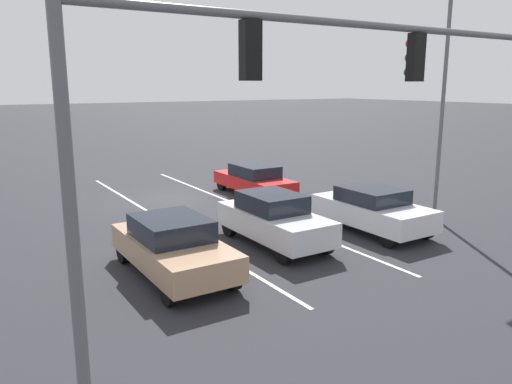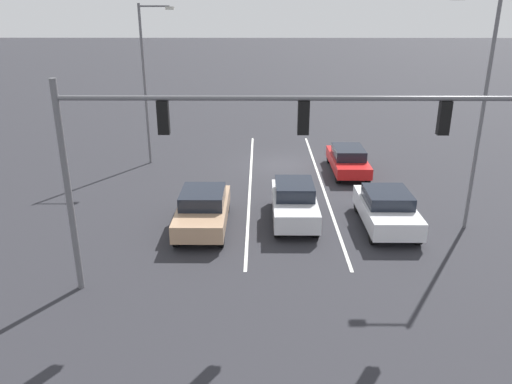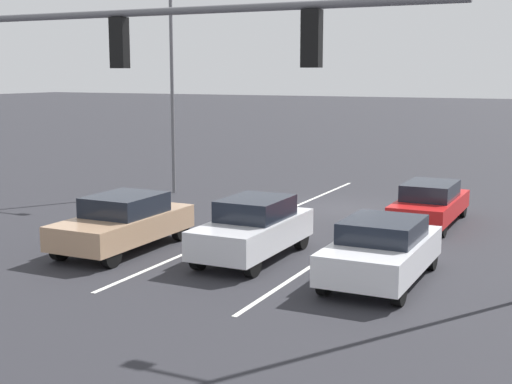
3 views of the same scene
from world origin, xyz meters
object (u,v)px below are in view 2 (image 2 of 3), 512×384
at_px(car_white_leftlane_front, 387,209).
at_px(car_silver_midlane_front, 294,202).
at_px(traffic_signal_gantry, 221,136).
at_px(car_tan_rightlane_front, 203,209).
at_px(street_lamp_right_shoulder, 148,76).
at_px(car_red_leftlane_second, 348,159).
at_px(street_lamp_left_shoulder, 480,102).

height_order(car_white_leftlane_front, car_silver_midlane_front, car_silver_midlane_front).
bearing_deg(traffic_signal_gantry, car_tan_rightlane_front, -75.99).
relative_size(car_tan_rightlane_front, street_lamp_right_shoulder, 0.53).
distance_m(car_white_leftlane_front, car_silver_midlane_front, 3.72).
height_order(car_silver_midlane_front, street_lamp_right_shoulder, street_lamp_right_shoulder).
xyz_separation_m(car_silver_midlane_front, car_tan_rightlane_front, (3.70, 0.73, -0.03)).
xyz_separation_m(car_tan_rightlane_front, traffic_signal_gantry, (-1.15, 4.62, 4.13)).
height_order(car_red_leftlane_second, traffic_signal_gantry, traffic_signal_gantry).
bearing_deg(car_red_leftlane_second, car_silver_midlane_front, 62.95).
relative_size(traffic_signal_gantry, street_lamp_right_shoulder, 1.58).
bearing_deg(car_white_leftlane_front, car_tan_rightlane_front, 1.11).
bearing_deg(car_silver_midlane_front, street_lamp_right_shoulder, -47.32).
distance_m(car_silver_midlane_front, car_tan_rightlane_front, 3.77).
bearing_deg(car_red_leftlane_second, street_lamp_right_shoulder, -8.92).
distance_m(street_lamp_right_shoulder, street_lamp_left_shoulder, 16.67).
bearing_deg(car_tan_rightlane_front, car_silver_midlane_front, -168.87).
bearing_deg(car_red_leftlane_second, car_white_leftlane_front, 93.23).
xyz_separation_m(car_white_leftlane_front, traffic_signal_gantry, (6.22, 4.76, 4.15)).
distance_m(car_silver_midlane_front, traffic_signal_gantry, 7.20).
distance_m(car_tan_rightlane_front, street_lamp_right_shoulder, 10.45).
bearing_deg(traffic_signal_gantry, street_lamp_right_shoulder, -69.85).
distance_m(car_tan_rightlane_front, traffic_signal_gantry, 6.30).
xyz_separation_m(car_white_leftlane_front, car_silver_midlane_front, (3.68, -0.58, 0.05)).
relative_size(street_lamp_right_shoulder, street_lamp_left_shoulder, 0.96).
relative_size(car_red_leftlane_second, street_lamp_right_shoulder, 0.53).
bearing_deg(car_white_leftlane_front, street_lamp_right_shoulder, -37.94).
bearing_deg(traffic_signal_gantry, car_red_leftlane_second, -116.33).
bearing_deg(car_silver_midlane_front, street_lamp_left_shoulder, 174.50).
bearing_deg(street_lamp_left_shoulder, street_lamp_right_shoulder, -31.69).
xyz_separation_m(car_silver_midlane_front, street_lamp_right_shoulder, (7.48, -8.11, 4.06)).
distance_m(car_tan_rightlane_front, car_red_leftlane_second, 9.99).
bearing_deg(street_lamp_left_shoulder, car_tan_rightlane_front, 0.45).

